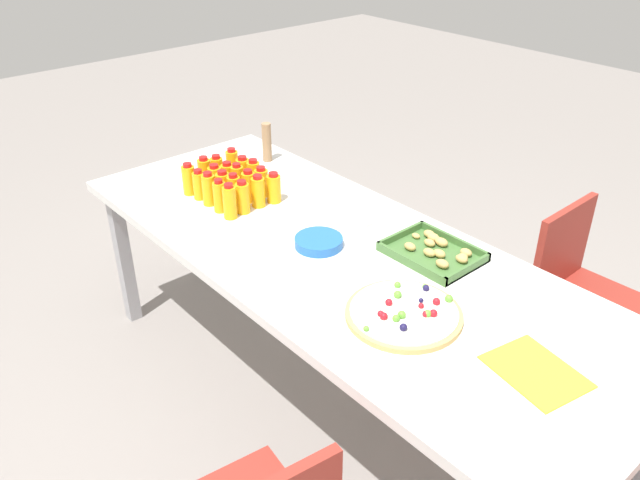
% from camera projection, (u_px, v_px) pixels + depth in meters
% --- Properties ---
extents(ground_plane, '(12.00, 12.00, 0.00)m').
position_uv_depth(ground_plane, '(336.00, 400.00, 2.75)').
color(ground_plane, gray).
extents(party_table, '(2.39, 0.92, 0.75)m').
position_uv_depth(party_table, '(338.00, 264.00, 2.40)').
color(party_table, silver).
rests_on(party_table, ground_plane).
extents(chair_far_right, '(0.41, 0.41, 0.83)m').
position_uv_depth(chair_far_right, '(582.00, 289.00, 2.60)').
color(chair_far_right, maroon).
rests_on(chair_far_right, ground_plane).
extents(juice_bottle_0, '(0.06, 0.06, 0.14)m').
position_uv_depth(juice_bottle_0, '(189.00, 180.00, 2.76)').
color(juice_bottle_0, '#F9AB14').
rests_on(juice_bottle_0, party_table).
extents(juice_bottle_1, '(0.05, 0.05, 0.13)m').
position_uv_depth(juice_bottle_1, '(199.00, 185.00, 2.72)').
color(juice_bottle_1, '#F9AE14').
rests_on(juice_bottle_1, party_table).
extents(juice_bottle_2, '(0.06, 0.06, 0.15)m').
position_uv_depth(juice_bottle_2, '(209.00, 189.00, 2.67)').
color(juice_bottle_2, '#F9AE14').
rests_on(juice_bottle_2, party_table).
extents(juice_bottle_3, '(0.05, 0.05, 0.14)m').
position_uv_depth(juice_bottle_3, '(220.00, 196.00, 2.61)').
color(juice_bottle_3, '#FAAC14').
rests_on(juice_bottle_3, party_table).
extents(juice_bottle_4, '(0.05, 0.05, 0.15)m').
position_uv_depth(juice_bottle_4, '(230.00, 202.00, 2.56)').
color(juice_bottle_4, '#FAAB14').
rests_on(juice_bottle_4, party_table).
extents(juice_bottle_5, '(0.06, 0.06, 0.15)m').
position_uv_depth(juice_bottle_5, '(205.00, 173.00, 2.81)').
color(juice_bottle_5, '#F9AC14').
rests_on(juice_bottle_5, party_table).
extents(juice_bottle_6, '(0.06, 0.06, 0.14)m').
position_uv_depth(juice_bottle_6, '(215.00, 180.00, 2.76)').
color(juice_bottle_6, '#F9AE14').
rests_on(juice_bottle_6, party_table).
extents(juice_bottle_7, '(0.06, 0.06, 0.14)m').
position_uv_depth(juice_bottle_7, '(223.00, 186.00, 2.70)').
color(juice_bottle_7, '#F9AD14').
rests_on(juice_bottle_7, party_table).
extents(juice_bottle_8, '(0.05, 0.05, 0.15)m').
position_uv_depth(juice_bottle_8, '(234.00, 191.00, 2.66)').
color(juice_bottle_8, '#F9AB14').
rests_on(juice_bottle_8, party_table).
extents(juice_bottle_9, '(0.06, 0.06, 0.14)m').
position_uv_depth(juice_bottle_9, '(243.00, 198.00, 2.60)').
color(juice_bottle_9, '#F8AC14').
rests_on(juice_bottle_9, party_table).
extents(juice_bottle_10, '(0.06, 0.06, 0.14)m').
position_uv_depth(juice_bottle_10, '(217.00, 170.00, 2.85)').
color(juice_bottle_10, '#F9AC14').
rests_on(juice_bottle_10, party_table).
extents(juice_bottle_11, '(0.06, 0.06, 0.13)m').
position_uv_depth(juice_bottle_11, '(228.00, 177.00, 2.79)').
color(juice_bottle_11, '#FAAD14').
rests_on(juice_bottle_11, party_table).
extents(juice_bottle_12, '(0.05, 0.05, 0.14)m').
position_uv_depth(juice_bottle_12, '(237.00, 180.00, 2.75)').
color(juice_bottle_12, '#F9AC14').
rests_on(juice_bottle_12, party_table).
extents(juice_bottle_13, '(0.06, 0.06, 0.14)m').
position_uv_depth(juice_bottle_13, '(249.00, 186.00, 2.69)').
color(juice_bottle_13, '#FAAE14').
rests_on(juice_bottle_13, party_table).
extents(juice_bottle_14, '(0.06, 0.06, 0.14)m').
position_uv_depth(juice_bottle_14, '(258.00, 192.00, 2.65)').
color(juice_bottle_14, '#F9AD14').
rests_on(juice_bottle_14, party_table).
extents(juice_bottle_15, '(0.06, 0.06, 0.15)m').
position_uv_depth(juice_bottle_15, '(232.00, 165.00, 2.89)').
color(juice_bottle_15, '#F9AC14').
rests_on(juice_bottle_15, party_table).
extents(juice_bottle_16, '(0.06, 0.06, 0.13)m').
position_uv_depth(juice_bottle_16, '(243.00, 171.00, 2.84)').
color(juice_bottle_16, '#FAAC14').
rests_on(juice_bottle_16, party_table).
extents(juice_bottle_17, '(0.06, 0.06, 0.14)m').
position_uv_depth(juice_bottle_17, '(254.00, 176.00, 2.79)').
color(juice_bottle_17, '#F9AC14').
rests_on(juice_bottle_17, party_table).
extents(juice_bottle_18, '(0.06, 0.06, 0.14)m').
position_uv_depth(juice_bottle_18, '(261.00, 182.00, 2.74)').
color(juice_bottle_18, '#F9AC14').
rests_on(juice_bottle_18, party_table).
extents(juice_bottle_19, '(0.06, 0.06, 0.13)m').
position_uv_depth(juice_bottle_19, '(274.00, 188.00, 2.69)').
color(juice_bottle_19, '#FAAC14').
rests_on(juice_bottle_19, party_table).
extents(fruit_pizza, '(0.37, 0.37, 0.05)m').
position_uv_depth(fruit_pizza, '(404.00, 313.00, 2.02)').
color(fruit_pizza, tan).
rests_on(fruit_pizza, party_table).
extents(snack_tray, '(0.33, 0.25, 0.04)m').
position_uv_depth(snack_tray, '(434.00, 252.00, 2.34)').
color(snack_tray, '#477238').
rests_on(snack_tray, party_table).
extents(plate_stack, '(0.18, 0.18, 0.03)m').
position_uv_depth(plate_stack, '(319.00, 242.00, 2.39)').
color(plate_stack, blue).
rests_on(plate_stack, party_table).
extents(napkin_stack, '(0.15, 0.15, 0.02)m').
position_uv_depth(napkin_stack, '(360.00, 217.00, 2.59)').
color(napkin_stack, white).
rests_on(napkin_stack, party_table).
extents(cardboard_tube, '(0.04, 0.04, 0.19)m').
position_uv_depth(cardboard_tube, '(267.00, 142.00, 3.06)').
color(cardboard_tube, '#9E7A56').
rests_on(cardboard_tube, party_table).
extents(paper_folder, '(0.29, 0.25, 0.01)m').
position_uv_depth(paper_folder, '(536.00, 371.00, 1.80)').
color(paper_folder, yellow).
rests_on(paper_folder, party_table).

